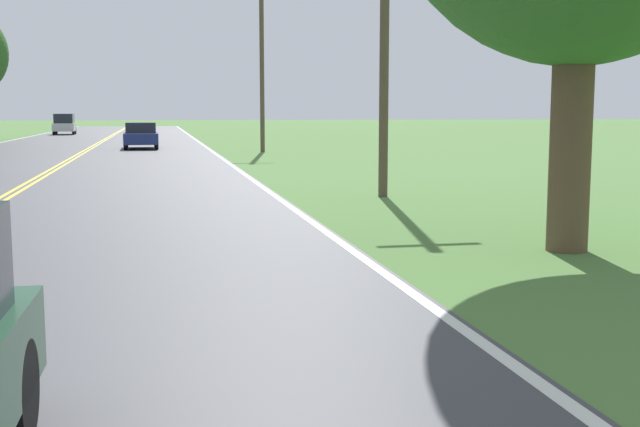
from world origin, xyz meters
name	(u,v)px	position (x,y,z in m)	size (l,w,h in m)	color
utility_pole_midground	(384,34)	(9.59, 21.09, 4.15)	(1.80, 0.24, 7.99)	brown
utility_pole_far	(262,57)	(9.50, 44.39, 5.07)	(1.80, 0.24, 9.81)	brown
car_dark_blue_sedan_mid_far	(141,135)	(2.98, 49.62, 0.79)	(2.01, 4.44, 1.54)	black
car_white_hatchback_receding	(142,132)	(2.91, 59.64, 0.76)	(1.85, 4.12, 1.38)	black
car_silver_suv_distant	(64,124)	(-4.56, 80.12, 1.02)	(2.07, 4.40, 1.95)	black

